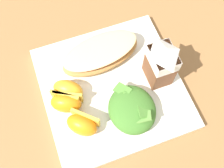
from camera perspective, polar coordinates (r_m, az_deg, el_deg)
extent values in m
plane|color=olive|center=(0.57, 0.00, -1.06)|extent=(3.00, 3.00, 0.00)
cube|color=white|center=(0.56, 0.00, -0.74)|extent=(0.28, 0.28, 0.02)
ellipsoid|color=#B77F42|center=(0.57, -2.69, 6.19)|extent=(0.10, 0.18, 0.03)
ellipsoid|color=#B22D19|center=(0.56, -2.74, 6.74)|extent=(0.09, 0.16, 0.01)
ellipsoid|color=#EAD184|center=(0.55, -2.77, 7.10)|extent=(0.10, 0.17, 0.01)
ellipsoid|color=#3D7028|center=(0.51, 4.26, -5.39)|extent=(0.10, 0.09, 0.04)
cube|color=#4C8433|center=(0.51, 2.24, -1.25)|extent=(0.04, 0.04, 0.01)
cube|color=#4C8433|center=(0.51, 3.87, -3.10)|extent=(0.03, 0.04, 0.02)
cube|color=#5B8E3D|center=(0.50, 6.54, -6.97)|extent=(0.03, 0.04, 0.02)
cube|color=#3D7028|center=(0.51, 2.87, -4.95)|extent=(0.04, 0.03, 0.01)
cube|color=#4C8433|center=(0.50, 6.74, -5.56)|extent=(0.04, 0.03, 0.02)
cube|color=brown|center=(0.53, 10.13, 3.81)|extent=(0.06, 0.04, 0.09)
cube|color=white|center=(0.50, 10.70, 5.45)|extent=(0.06, 0.04, 0.03)
pyramid|color=white|center=(0.48, 11.19, 6.84)|extent=(0.06, 0.04, 0.02)
ellipsoid|color=orange|center=(0.53, -9.29, -1.14)|extent=(0.06, 0.07, 0.04)
cube|color=gold|center=(0.53, -9.86, -2.70)|extent=(0.04, 0.05, 0.03)
ellipsoid|color=orange|center=(0.52, -9.69, -4.02)|extent=(0.06, 0.07, 0.04)
cube|color=gold|center=(0.53, -9.38, -2.38)|extent=(0.03, 0.05, 0.03)
ellipsoid|color=orange|center=(0.51, -6.41, -8.66)|extent=(0.07, 0.07, 0.04)
cube|color=gold|center=(0.51, -5.62, -7.06)|extent=(0.04, 0.05, 0.03)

